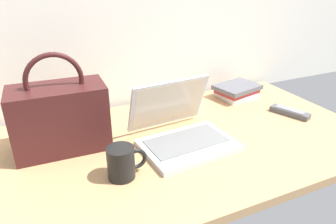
{
  "coord_description": "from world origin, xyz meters",
  "views": [
    {
      "loc": [
        -0.34,
        -0.86,
        0.59
      ],
      "look_at": [
        0.05,
        0.0,
        0.15
      ],
      "focal_mm": 33.14,
      "sensor_mm": 36.0,
      "label": 1
    }
  ],
  "objects": [
    {
      "name": "desk",
      "position": [
        0.0,
        0.0,
        0.01
      ],
      "size": [
        1.6,
        0.76,
        0.03
      ],
      "color": "tan",
      "rests_on": "ground"
    },
    {
      "name": "laptop",
      "position": [
        0.1,
        -0.01,
        0.07
      ],
      "size": [
        0.33,
        0.32,
        0.21
      ],
      "color": "silver",
      "rests_on": "desk"
    },
    {
      "name": "coffee_mug",
      "position": [
        -0.15,
        -0.12,
        0.08
      ],
      "size": [
        0.12,
        0.08,
        0.1
      ],
      "color": "black",
      "rests_on": "desk"
    },
    {
      "name": "remote_control_near",
      "position": [
        0.61,
        -0.0,
        0.04
      ],
      "size": [
        0.1,
        0.17,
        0.02
      ],
      "color": "#4C4C51",
      "rests_on": "desk"
    },
    {
      "name": "handbag",
      "position": [
        -0.28,
        0.12,
        0.15
      ],
      "size": [
        0.31,
        0.17,
        0.33
      ],
      "color": "#3F1919",
      "rests_on": "desk"
    },
    {
      "name": "book_stack",
      "position": [
        0.53,
        0.26,
        0.06
      ],
      "size": [
        0.23,
        0.19,
        0.06
      ],
      "color": "silver",
      "rests_on": "desk"
    }
  ]
}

